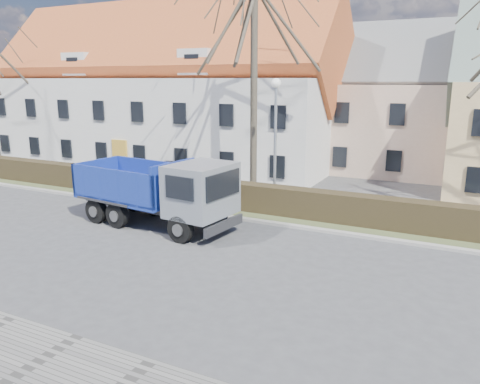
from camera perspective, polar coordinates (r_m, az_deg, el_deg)
The scene contains 11 objects.
ground at distance 16.79m, azimuth -4.37°, elevation -7.88°, with size 120.00×120.00×0.00m, color #3E3E40.
curb_far at distance 20.64m, azimuth 2.13°, elevation -3.55°, with size 80.00×0.30×0.12m, color gray.
grass_strip at distance 22.05m, azimuth 3.84°, elevation -2.47°, with size 80.00×3.00×0.10m, color #424C2B.
hedge at distance 21.71m, azimuth 3.66°, elevation -1.08°, with size 60.00×0.90×1.30m, color black.
building_white at distance 36.19m, azimuth -9.48°, elevation 11.20°, with size 26.80×10.80×9.50m, color silver, non-canonical shape.
building_pink at distance 33.72m, azimuth 19.60°, elevation 9.18°, with size 10.80×8.80×8.00m, color #CBA78F, non-canonical shape.
tree_1 at distance 24.10m, azimuth 1.71°, elevation 14.03°, with size 9.20×9.20×12.65m, color #3F382C, non-canonical shape.
dump_truck at distance 20.36m, azimuth -10.90°, elevation 0.21°, with size 7.56×2.81×3.03m, color navy, non-canonical shape.
streetlight at distance 22.21m, azimuth 4.30°, elevation 5.77°, with size 0.49×0.49×6.26m, color #969CA3, non-canonical shape.
cart_frame at distance 23.03m, azimuth -12.36°, elevation -1.34°, with size 0.72×0.41×0.66m, color silver, non-canonical shape.
parked_car_a at distance 30.01m, azimuth -7.71°, elevation 2.80°, with size 1.39×3.45×1.18m, color black.
Camera 1 is at (8.03, -13.41, 6.13)m, focal length 35.00 mm.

